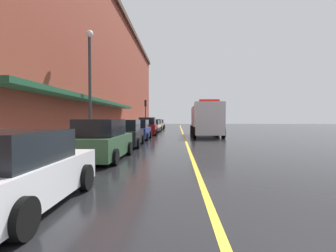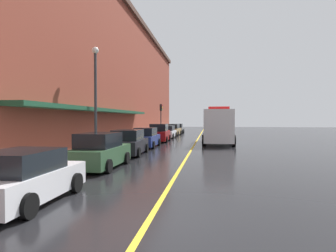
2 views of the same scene
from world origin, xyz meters
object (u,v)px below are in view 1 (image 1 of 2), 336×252
street_lamp_left (90,75)px  traffic_light_near (146,109)px  parked_car_2 (125,134)px  parked_car_7 (159,124)px  parked_car_3 (139,130)px  parking_meter_1 (124,127)px  parked_car_1 (102,141)px  parking_meter_0 (119,127)px  parked_car_0 (13,172)px  parked_car_4 (148,127)px  parked_car_5 (153,126)px  box_truck (206,120)px  parked_car_6 (156,125)px

street_lamp_left → traffic_light_near: 21.46m
parked_car_2 → parked_car_7: (0.03, 29.34, -0.04)m
parked_car_3 → parking_meter_1: bearing=58.6°
parked_car_1 → street_lamp_left: bearing=25.5°
parking_meter_0 → parked_car_0: bearing=-84.4°
parked_car_7 → parking_meter_0: size_ratio=3.47×
parked_car_7 → parked_car_2: bearing=179.0°
parked_car_4 → parked_car_5: bearing=-2.2°
box_truck → parked_car_6: bearing=-154.8°
parked_car_5 → parked_car_1: bearing=-178.9°
parking_meter_1 → parked_car_1: bearing=-82.8°
parked_car_6 → parking_meter_1: bearing=177.6°
parked_car_0 → parking_meter_0: parked_car_0 is taller
parked_car_2 → street_lamp_left: bearing=112.6°
parked_car_4 → parked_car_6: (-0.10, 12.07, -0.09)m
parked_car_0 → parked_car_2: 11.24m
parked_car_6 → parked_car_2: bearing=-177.9°
parked_car_4 → traffic_light_near: (-1.41, 9.22, 2.28)m
parked_car_0 → parked_car_3: 16.50m
parked_car_1 → traffic_light_near: size_ratio=1.02×
parked_car_1 → parked_car_2: 5.28m
parked_car_1 → parked_car_2: (-0.09, 5.28, -0.02)m
parked_car_7 → box_truck: box_truck is taller
traffic_light_near → parking_meter_1: bearing=-90.2°
parked_car_4 → parked_car_2: bearing=177.3°
parked_car_0 → parked_car_5: (-0.02, 28.42, 0.01)m
parked_car_3 → street_lamp_left: size_ratio=0.66×
parked_car_5 → street_lamp_left: size_ratio=0.62×
parked_car_0 → parked_car_6: bearing=-0.2°
parked_car_0 → parked_car_4: 22.53m
parked_car_4 → parked_car_7: 18.04m
parked_car_5 → parked_car_2: bearing=-179.2°
parked_car_1 → parked_car_3: bearing=0.9°
parked_car_2 → box_truck: size_ratio=0.56×
parked_car_4 → parked_car_6: 12.08m
parked_car_3 → parked_car_5: 11.92m
parked_car_0 → parked_car_3: bearing=-0.0°
parked_car_2 → street_lamp_left: 4.20m
parked_car_0 → traffic_light_near: size_ratio=0.96×
parked_car_4 → parking_meter_1: (-1.47, -5.21, 0.18)m
parked_car_1 → parking_meter_1: size_ratio=3.31×
parked_car_1 → box_truck: box_truck is taller
parked_car_6 → traffic_light_near: traffic_light_near is taller
parked_car_1 → parked_car_3: parked_car_1 is taller
parked_car_0 → traffic_light_near: (-1.43, 31.76, 2.43)m
parked_car_3 → parked_car_5: bearing=-1.2°
parked_car_0 → parking_meter_1: (-1.49, 17.32, 0.33)m
box_truck → street_lamp_left: (-8.19, -10.69, 2.73)m
parked_car_2 → parked_car_3: parked_car_2 is taller
parking_meter_1 → traffic_light_near: 14.59m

